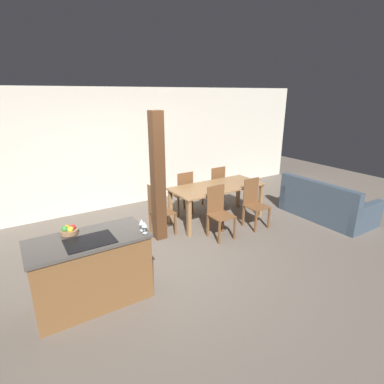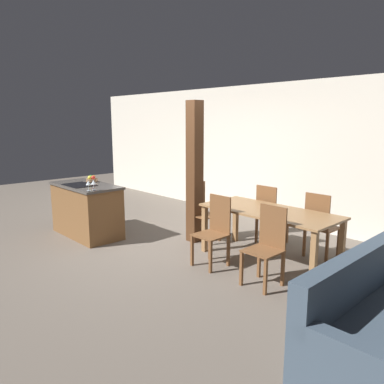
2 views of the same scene
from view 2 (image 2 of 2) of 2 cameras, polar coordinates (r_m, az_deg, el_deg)
ground_plane at (r=6.08m, az=-5.31°, el=-8.29°), size 16.00×16.00×0.00m
wall_back at (r=7.73m, az=10.55°, el=5.90°), size 11.20×0.08×2.70m
kitchen_island at (r=6.79m, az=-15.76°, el=-2.63°), size 1.42×0.70×0.92m
fruit_bowl at (r=6.94m, az=-15.02°, el=1.94°), size 0.21×0.21×0.11m
wine_glass_near at (r=6.01m, az=-15.53°, el=1.31°), size 0.07×0.07×0.16m
wine_glass_middle at (r=6.05m, az=-14.78°, el=1.41°), size 0.07×0.07×0.16m
dining_table at (r=5.39m, az=11.63°, el=-3.72°), size 1.95×0.86×0.75m
dining_chair_near_left at (r=5.21m, az=3.43°, el=-5.77°), size 0.40×0.40×0.97m
dining_chair_near_right at (r=4.68m, az=11.33°, el=-7.89°), size 0.40×0.40×0.97m
dining_chair_far_left at (r=6.19m, az=11.74°, el=-3.30°), size 0.40×0.40×0.97m
dining_chair_far_right at (r=5.75m, az=18.92°, el=-4.74°), size 0.40×0.40×0.97m
dining_chair_head_end at (r=6.27m, az=1.42°, el=-2.88°), size 0.40×0.40×0.97m
timber_post at (r=6.10m, az=0.40°, el=2.95°), size 0.21×0.21×2.30m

